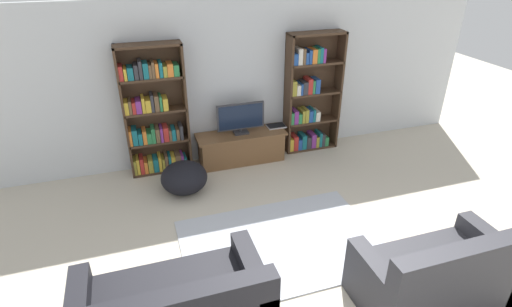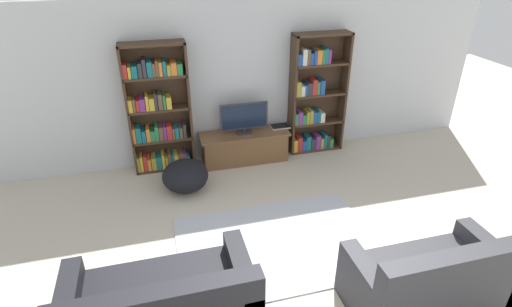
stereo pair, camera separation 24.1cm
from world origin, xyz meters
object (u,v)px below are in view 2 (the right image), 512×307
(laptop, at_px, (280,126))
(couch_right_sofa, at_px, (429,283))
(tv_stand, at_px, (244,147))
(television, at_px, (244,118))
(bookshelf_right, at_px, (314,98))
(bookshelf_left, at_px, (158,113))
(beanbag_ottoman, at_px, (185,176))

(laptop, bearing_deg, couch_right_sofa, -83.62)
(tv_stand, height_order, couch_right_sofa, couch_right_sofa)
(television, bearing_deg, tv_stand, 90.00)
(bookshelf_right, bearing_deg, laptop, -174.76)
(couch_right_sofa, bearing_deg, bookshelf_left, 123.37)
(television, relative_size, couch_right_sofa, 0.50)
(bookshelf_right, bearing_deg, television, -174.08)
(tv_stand, xyz_separation_m, laptop, (0.64, 0.07, 0.26))
(bookshelf_left, bearing_deg, television, -5.41)
(tv_stand, height_order, beanbag_ottoman, tv_stand)
(bookshelf_left, relative_size, television, 2.60)
(bookshelf_left, height_order, couch_right_sofa, bookshelf_left)
(bookshelf_right, relative_size, television, 2.60)
(bookshelf_right, relative_size, tv_stand, 1.38)
(laptop, bearing_deg, bookshelf_right, 5.24)
(bookshelf_right, relative_size, beanbag_ottoman, 3.00)
(bookshelf_left, distance_m, television, 1.34)
(bookshelf_right, xyz_separation_m, television, (-1.24, -0.13, -0.16))
(tv_stand, xyz_separation_m, couch_right_sofa, (1.03, -3.45, 0.06))
(bookshelf_right, height_order, tv_stand, bookshelf_right)
(beanbag_ottoman, bearing_deg, bookshelf_right, 18.42)
(couch_right_sofa, distance_m, beanbag_ottoman, 3.50)
(bookshelf_right, distance_m, television, 1.26)
(tv_stand, bearing_deg, television, -90.00)
(couch_right_sofa, bearing_deg, bookshelf_right, 86.59)
(bookshelf_left, height_order, television, bookshelf_left)
(bookshelf_left, xyz_separation_m, laptop, (1.96, -0.05, -0.43))
(tv_stand, distance_m, beanbag_ottoman, 1.23)
(bookshelf_right, distance_m, laptop, 0.74)
(laptop, bearing_deg, beanbag_ottoman, -157.23)
(television, xyz_separation_m, laptop, (0.64, 0.07, -0.26))
(bookshelf_left, bearing_deg, couch_right_sofa, -56.63)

